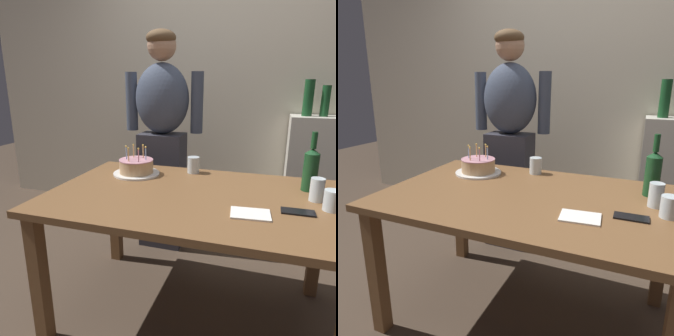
% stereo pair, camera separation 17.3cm
% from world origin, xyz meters
% --- Properties ---
extents(ground_plane, '(10.00, 10.00, 0.00)m').
position_xyz_m(ground_plane, '(0.00, 0.00, 0.00)').
color(ground_plane, '#47382B').
extents(back_wall, '(5.20, 0.10, 2.60)m').
position_xyz_m(back_wall, '(0.00, 1.55, 1.30)').
color(back_wall, beige).
rests_on(back_wall, ground_plane).
extents(dining_table, '(1.50, 0.96, 0.74)m').
position_xyz_m(dining_table, '(0.00, 0.00, 0.64)').
color(dining_table, brown).
rests_on(dining_table, ground_plane).
extents(birthday_cake, '(0.29, 0.29, 0.18)m').
position_xyz_m(birthday_cake, '(-0.42, 0.24, 0.78)').
color(birthday_cake, white).
rests_on(birthday_cake, dining_table).
extents(water_glass_near, '(0.07, 0.07, 0.12)m').
position_xyz_m(water_glass_near, '(0.59, 0.09, 0.80)').
color(water_glass_near, silver).
rests_on(water_glass_near, dining_table).
extents(water_glass_far, '(0.08, 0.08, 0.10)m').
position_xyz_m(water_glass_far, '(-0.09, 0.38, 0.79)').
color(water_glass_far, silver).
rests_on(water_glass_far, dining_table).
extents(water_glass_side, '(0.08, 0.08, 0.10)m').
position_xyz_m(water_glass_side, '(0.64, -0.02, 0.79)').
color(water_glass_side, silver).
rests_on(water_glass_side, dining_table).
extents(wine_bottle, '(0.08, 0.08, 0.32)m').
position_xyz_m(wine_bottle, '(0.57, 0.24, 0.86)').
color(wine_bottle, '#194723').
rests_on(wine_bottle, dining_table).
extents(cell_phone, '(0.14, 0.07, 0.01)m').
position_xyz_m(cell_phone, '(0.50, -0.10, 0.74)').
color(cell_phone, black).
rests_on(cell_phone, dining_table).
extents(napkin_stack, '(0.18, 0.14, 0.01)m').
position_xyz_m(napkin_stack, '(0.30, -0.18, 0.74)').
color(napkin_stack, white).
rests_on(napkin_stack, dining_table).
extents(person_man_bearded, '(0.61, 0.27, 1.66)m').
position_xyz_m(person_man_bearded, '(-0.43, 0.75, 0.87)').
color(person_man_bearded, '#33333D').
rests_on(person_man_bearded, ground_plane).
extents(shelf_cabinet, '(0.75, 0.30, 1.32)m').
position_xyz_m(shelf_cabinet, '(0.89, 1.33, 0.53)').
color(shelf_cabinet, beige).
rests_on(shelf_cabinet, ground_plane).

